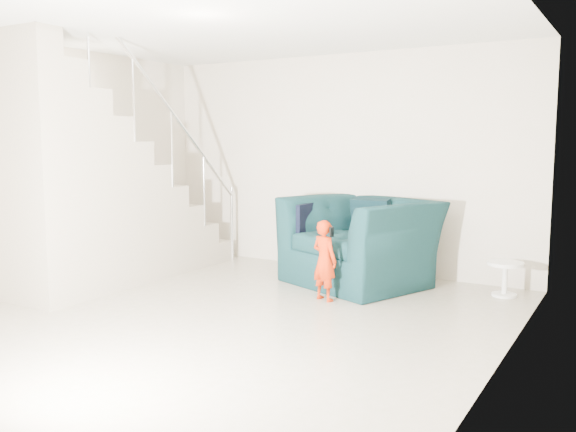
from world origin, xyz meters
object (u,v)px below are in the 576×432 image
object	(u,v)px
armchair	(360,241)
toddler	(324,260)
side_table	(505,273)
staircase	(95,202)

from	to	relation	value
armchair	toddler	distance (m)	0.87
armchair	side_table	xyz separation A→B (m)	(1.55, 0.24, -0.24)
armchair	side_table	bearing A→B (deg)	30.53
side_table	staircase	bearing A→B (deg)	-156.70
armchair	side_table	world-z (taller)	armchair
side_table	staircase	world-z (taller)	staircase
toddler	side_table	size ratio (longest dim) A/B	2.26
toddler	staircase	size ratio (longest dim) A/B	0.23
armchair	staircase	bearing A→B (deg)	-127.45
armchair	staircase	world-z (taller)	staircase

